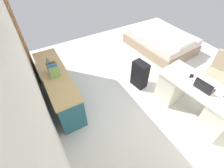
{
  "coord_description": "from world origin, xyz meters",
  "views": [
    {
      "loc": [
        -2.09,
        2.21,
        2.76
      ],
      "look_at": [
        -0.18,
        1.1,
        0.6
      ],
      "focal_mm": 26.09,
      "sensor_mm": 36.0,
      "label": 1
    }
  ],
  "objects_px": {
    "laptop": "(204,87)",
    "credenza": "(59,87)",
    "bed": "(160,41)",
    "figurine_small": "(47,59)",
    "office_chair": "(217,76)",
    "desk": "(194,98)",
    "computer_mouse": "(191,79)",
    "suitcase_black": "(140,74)",
    "cell_phone_by_mouse": "(192,76)"
  },
  "relations": [
    {
      "from": "bed",
      "to": "laptop",
      "type": "relative_size",
      "value": 6.01
    },
    {
      "from": "bed",
      "to": "computer_mouse",
      "type": "height_order",
      "value": "computer_mouse"
    },
    {
      "from": "computer_mouse",
      "to": "figurine_small",
      "type": "bearing_deg",
      "value": 42.09
    },
    {
      "from": "suitcase_black",
      "to": "figurine_small",
      "type": "distance_m",
      "value": 2.02
    },
    {
      "from": "credenza",
      "to": "cell_phone_by_mouse",
      "type": "height_order",
      "value": "credenza"
    },
    {
      "from": "suitcase_black",
      "to": "computer_mouse",
      "type": "bearing_deg",
      "value": -166.5
    },
    {
      "from": "suitcase_black",
      "to": "laptop",
      "type": "bearing_deg",
      "value": -171.4
    },
    {
      "from": "bed",
      "to": "figurine_small",
      "type": "distance_m",
      "value": 3.34
    },
    {
      "from": "bed",
      "to": "laptop",
      "type": "height_order",
      "value": "laptop"
    },
    {
      "from": "desk",
      "to": "computer_mouse",
      "type": "xyz_separation_m",
      "value": [
        0.19,
        0.04,
        0.37
      ]
    },
    {
      "from": "suitcase_black",
      "to": "computer_mouse",
      "type": "xyz_separation_m",
      "value": [
        -0.95,
        -0.38,
        0.43
      ]
    },
    {
      "from": "office_chair",
      "to": "suitcase_black",
      "type": "xyz_separation_m",
      "value": [
        0.97,
        1.33,
        -0.1
      ]
    },
    {
      "from": "desk",
      "to": "cell_phone_by_mouse",
      "type": "relative_size",
      "value": 11.07
    },
    {
      "from": "desk",
      "to": "office_chair",
      "type": "distance_m",
      "value": 0.93
    },
    {
      "from": "computer_mouse",
      "to": "cell_phone_by_mouse",
      "type": "relative_size",
      "value": 0.74
    },
    {
      "from": "cell_phone_by_mouse",
      "to": "figurine_small",
      "type": "distance_m",
      "value": 2.84
    },
    {
      "from": "desk",
      "to": "office_chair",
      "type": "height_order",
      "value": "office_chair"
    },
    {
      "from": "desk",
      "to": "computer_mouse",
      "type": "height_order",
      "value": "computer_mouse"
    },
    {
      "from": "desk",
      "to": "laptop",
      "type": "height_order",
      "value": "laptop"
    },
    {
      "from": "suitcase_black",
      "to": "cell_phone_by_mouse",
      "type": "relative_size",
      "value": 4.7
    },
    {
      "from": "laptop",
      "to": "figurine_small",
      "type": "relative_size",
      "value": 3.03
    },
    {
      "from": "office_chair",
      "to": "bed",
      "type": "bearing_deg",
      "value": -6.43
    },
    {
      "from": "computer_mouse",
      "to": "bed",
      "type": "bearing_deg",
      "value": -37.47
    },
    {
      "from": "computer_mouse",
      "to": "cell_phone_by_mouse",
      "type": "bearing_deg",
      "value": -61.13
    },
    {
      "from": "suitcase_black",
      "to": "figurine_small",
      "type": "xyz_separation_m",
      "value": [
        0.91,
        1.73,
        0.49
      ]
    },
    {
      "from": "suitcase_black",
      "to": "laptop",
      "type": "relative_size",
      "value": 1.92
    },
    {
      "from": "computer_mouse",
      "to": "cell_phone_by_mouse",
      "type": "distance_m",
      "value": 0.1
    },
    {
      "from": "cell_phone_by_mouse",
      "to": "desk",
      "type": "bearing_deg",
      "value": 141.15
    },
    {
      "from": "cell_phone_by_mouse",
      "to": "figurine_small",
      "type": "height_order",
      "value": "figurine_small"
    },
    {
      "from": "bed",
      "to": "figurine_small",
      "type": "bearing_deg",
      "value": 91.6
    },
    {
      "from": "desk",
      "to": "credenza",
      "type": "distance_m",
      "value": 2.68
    },
    {
      "from": "desk",
      "to": "suitcase_black",
      "type": "xyz_separation_m",
      "value": [
        1.14,
        0.42,
        -0.07
      ]
    },
    {
      "from": "laptop",
      "to": "computer_mouse",
      "type": "bearing_deg",
      "value": -2.52
    },
    {
      "from": "credenza",
      "to": "computer_mouse",
      "type": "height_order",
      "value": "computer_mouse"
    },
    {
      "from": "desk",
      "to": "bed",
      "type": "distance_m",
      "value": 2.43
    },
    {
      "from": "office_chair",
      "to": "credenza",
      "type": "bearing_deg",
      "value": 64.97
    },
    {
      "from": "laptop",
      "to": "figurine_small",
      "type": "bearing_deg",
      "value": 44.66
    },
    {
      "from": "suitcase_black",
      "to": "computer_mouse",
      "type": "relative_size",
      "value": 6.39
    },
    {
      "from": "bed",
      "to": "computer_mouse",
      "type": "relative_size",
      "value": 20.03
    },
    {
      "from": "laptop",
      "to": "computer_mouse",
      "type": "height_order",
      "value": "laptop"
    },
    {
      "from": "desk",
      "to": "figurine_small",
      "type": "bearing_deg",
      "value": 46.32
    },
    {
      "from": "computer_mouse",
      "to": "office_chair",
      "type": "bearing_deg",
      "value": -97.29
    },
    {
      "from": "cell_phone_by_mouse",
      "to": "figurine_small",
      "type": "bearing_deg",
      "value": 22.0
    },
    {
      "from": "credenza",
      "to": "cell_phone_by_mouse",
      "type": "bearing_deg",
      "value": -121.8
    },
    {
      "from": "desk",
      "to": "computer_mouse",
      "type": "bearing_deg",
      "value": 10.91
    },
    {
      "from": "laptop",
      "to": "credenza",
      "type": "bearing_deg",
      "value": 51.34
    },
    {
      "from": "credenza",
      "to": "cell_phone_by_mouse",
      "type": "relative_size",
      "value": 13.24
    },
    {
      "from": "bed",
      "to": "suitcase_black",
      "type": "height_order",
      "value": "suitcase_black"
    },
    {
      "from": "credenza",
      "to": "computer_mouse",
      "type": "relative_size",
      "value": 18.0
    },
    {
      "from": "laptop",
      "to": "bed",
      "type": "bearing_deg",
      "value": -28.11
    }
  ]
}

